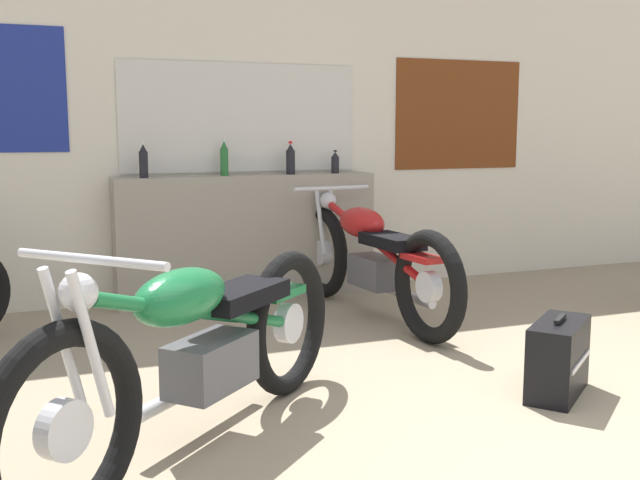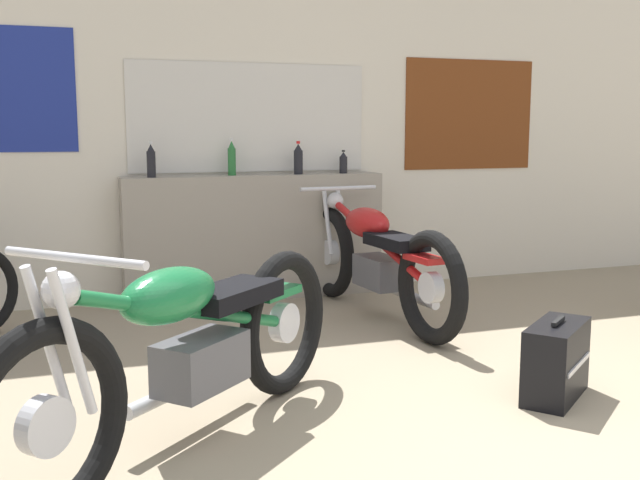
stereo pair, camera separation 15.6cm
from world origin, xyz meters
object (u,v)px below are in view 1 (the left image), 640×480
at_px(bottle_leftmost, 143,162).
at_px(bottle_right_center, 335,163).
at_px(hard_case_black, 558,358).
at_px(motorcycle_green, 200,348).
at_px(bottle_center, 291,160).
at_px(bottle_left_center, 224,159).
at_px(motorcycle_red, 370,258).

distance_m(bottle_leftmost, bottle_right_center, 1.55).
bearing_deg(hard_case_black, bottle_right_center, 92.17).
bearing_deg(bottle_right_center, motorcycle_green, -122.66).
xyz_separation_m(bottle_leftmost, bottle_right_center, (1.55, 0.04, -0.04)).
relative_size(bottle_leftmost, bottle_center, 1.02).
bearing_deg(bottle_center, bottle_left_center, 176.76).
bearing_deg(bottle_right_center, bottle_center, -177.99).
xyz_separation_m(bottle_left_center, hard_case_black, (1.02, -2.72, -0.92)).
xyz_separation_m(bottle_center, hard_case_black, (0.49, -2.69, -0.91)).
xyz_separation_m(bottle_leftmost, hard_case_black, (1.65, -2.66, -0.91)).
height_order(bottle_left_center, hard_case_black, bottle_left_center).
bearing_deg(motorcycle_green, bottle_left_center, 73.56).
distance_m(bottle_leftmost, motorcycle_green, 2.73).
distance_m(bottle_right_center, motorcycle_green, 3.25).
xyz_separation_m(motorcycle_red, hard_case_black, (0.21, -1.80, -0.24)).
height_order(bottle_leftmost, bottle_center, bottle_leftmost).
relative_size(bottle_center, hard_case_black, 0.51).
xyz_separation_m(motorcycle_green, hard_case_black, (1.82, -0.02, -0.25)).
distance_m(bottle_left_center, bottle_center, 0.53).
xyz_separation_m(bottle_leftmost, bottle_center, (1.15, 0.03, -0.00)).
height_order(bottle_right_center, motorcycle_green, bottle_right_center).
bearing_deg(bottle_leftmost, motorcycle_green, -93.76).
relative_size(bottle_center, motorcycle_red, 0.12).
bearing_deg(bottle_left_center, bottle_center, -3.24).
distance_m(bottle_leftmost, bottle_center, 1.16).
relative_size(motorcycle_green, hard_case_black, 3.33).
xyz_separation_m(bottle_center, motorcycle_red, (0.29, -0.89, -0.67)).
distance_m(bottle_left_center, hard_case_black, 3.05).
height_order(motorcycle_green, hard_case_black, motorcycle_green).
bearing_deg(bottle_right_center, hard_case_black, -87.83).
height_order(bottle_right_center, motorcycle_red, bottle_right_center).
bearing_deg(motorcycle_green, bottle_right_center, 57.34).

